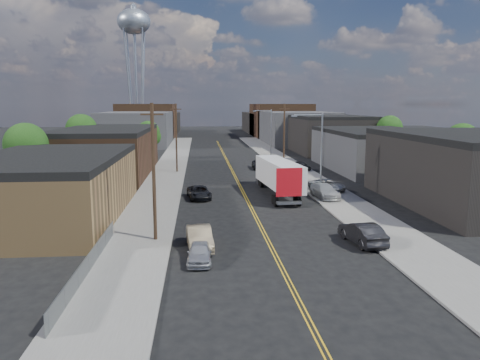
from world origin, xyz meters
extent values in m
plane|color=black|center=(0.00, 60.00, 0.00)|extent=(260.00, 260.00, 0.00)
cube|color=gold|center=(0.00, 45.00, 0.01)|extent=(0.32, 120.00, 0.01)
cube|color=slate|center=(-9.50, 45.00, 0.07)|extent=(5.00, 140.00, 0.15)
cube|color=slate|center=(9.50, 45.00, 0.07)|extent=(5.00, 140.00, 0.15)
cube|color=olive|center=(-18.00, 18.00, 2.50)|extent=(12.00, 22.00, 5.00)
cube|color=black|center=(-18.00, 18.00, 5.30)|extent=(12.00, 22.00, 0.60)
cube|color=#432B1B|center=(-18.00, 44.00, 3.00)|extent=(12.00, 26.00, 6.00)
cube|color=black|center=(-18.00, 44.00, 6.30)|extent=(12.00, 26.00, 0.60)
cube|color=black|center=(22.00, 20.00, 3.25)|extent=(14.00, 22.00, 6.50)
cube|color=black|center=(22.00, 20.00, 6.80)|extent=(14.00, 22.00, 0.60)
cube|color=navy|center=(15.20, 20.00, 3.60)|extent=(0.30, 20.00, 0.80)
cube|color=#333335|center=(22.00, 46.00, 2.75)|extent=(14.00, 24.00, 5.50)
cube|color=black|center=(22.00, 46.00, 5.80)|extent=(14.00, 24.00, 0.60)
cube|color=black|center=(22.00, 72.00, 3.50)|extent=(14.00, 22.00, 7.00)
cube|color=black|center=(22.00, 72.00, 7.30)|extent=(14.00, 22.00, 0.60)
cube|color=#333335|center=(-20.00, 95.00, 4.00)|extent=(16.00, 30.00, 8.00)
cube|color=#333335|center=(20.00, 95.00, 4.00)|extent=(16.00, 30.00, 8.00)
cube|color=#432B1B|center=(-20.00, 120.00, 5.00)|extent=(16.00, 26.00, 10.00)
cube|color=#432B1B|center=(20.00, 120.00, 5.00)|extent=(16.00, 26.00, 10.00)
cube|color=black|center=(-20.00, 140.00, 3.50)|extent=(16.00, 40.00, 7.00)
cube|color=black|center=(20.00, 140.00, 3.50)|extent=(16.00, 40.00, 7.00)
cylinder|color=gray|center=(-22.00, 110.00, 15.00)|extent=(0.80, 0.80, 30.00)
cylinder|color=gray|center=(-23.76, 108.24, 15.00)|extent=(1.94, 1.94, 29.98)
cylinder|color=gray|center=(-20.24, 108.24, 15.00)|extent=(1.94, 1.94, 29.98)
cylinder|color=gray|center=(-23.76, 111.76, 15.00)|extent=(1.94, 1.94, 29.98)
cylinder|color=gray|center=(-20.24, 111.76, 15.00)|extent=(1.94, 1.94, 29.98)
ellipsoid|color=#9EA8B2|center=(-22.00, 110.00, 32.00)|extent=(9.00, 9.00, 6.75)
cylinder|color=#9EA8B2|center=(-22.00, 110.00, 35.60)|extent=(1.60, 1.60, 1.20)
cone|color=#9EA8B2|center=(-22.00, 110.00, 36.50)|extent=(1.80, 1.80, 0.80)
cylinder|color=gray|center=(8.00, 25.00, 4.50)|extent=(0.18, 0.18, 9.00)
cylinder|color=gray|center=(6.50, 25.00, 8.80)|extent=(3.00, 0.12, 0.12)
cube|color=gray|center=(5.00, 25.00, 8.70)|extent=(0.60, 0.25, 0.18)
cylinder|color=gray|center=(8.00, 60.00, 4.50)|extent=(0.18, 0.18, 9.00)
cylinder|color=gray|center=(6.50, 60.00, 8.80)|extent=(3.00, 0.12, 0.12)
cube|color=gray|center=(5.00, 60.00, 8.70)|extent=(0.60, 0.25, 0.18)
cylinder|color=black|center=(-8.20, 10.00, 5.00)|extent=(0.26, 0.26, 10.00)
cube|color=black|center=(-8.20, 10.00, 9.20)|extent=(1.60, 0.12, 0.12)
cylinder|color=black|center=(-8.20, 45.00, 5.00)|extent=(0.26, 0.26, 10.00)
cube|color=black|center=(-8.20, 45.00, 9.20)|extent=(1.60, 0.12, 0.12)
cylinder|color=black|center=(8.20, 48.00, 5.00)|extent=(0.26, 0.26, 10.00)
cube|color=black|center=(8.20, 48.00, 9.20)|extent=(1.60, 0.12, 0.12)
cube|color=slate|center=(-11.50, 3.50, 0.60)|extent=(0.02, 16.00, 1.20)
cube|color=slate|center=(-11.50, 3.50, 1.20)|extent=(0.05, 16.00, 0.05)
cylinder|color=black|center=(-24.00, 30.00, 2.12)|extent=(0.36, 0.36, 4.25)
sphere|color=#13330E|center=(-24.00, 30.00, 5.53)|extent=(4.76, 4.76, 4.76)
sphere|color=#13330E|center=(-23.40, 30.30, 4.68)|extent=(3.74, 3.74, 3.74)
sphere|color=#13330E|center=(-24.50, 29.60, 4.93)|extent=(3.40, 3.40, 3.40)
cylinder|color=black|center=(-24.00, 55.00, 2.25)|extent=(0.36, 0.36, 4.50)
sphere|color=#13330E|center=(-24.00, 55.00, 5.85)|extent=(5.04, 5.04, 5.04)
sphere|color=#13330E|center=(-23.40, 55.30, 4.95)|extent=(3.96, 3.96, 3.96)
sphere|color=#13330E|center=(-24.50, 54.60, 5.22)|extent=(3.60, 3.60, 3.60)
cylinder|color=black|center=(-14.00, 62.00, 1.88)|extent=(0.36, 0.36, 3.75)
sphere|color=#13330E|center=(-14.00, 62.00, 4.88)|extent=(4.20, 4.20, 4.20)
sphere|color=#13330E|center=(-13.40, 62.30, 4.12)|extent=(3.30, 3.30, 3.30)
sphere|color=#13330E|center=(-14.50, 61.60, 4.35)|extent=(3.00, 3.00, 3.00)
cylinder|color=black|center=(30.00, 36.00, 2.00)|extent=(0.36, 0.36, 4.00)
sphere|color=#13330E|center=(30.00, 36.00, 5.20)|extent=(4.48, 4.48, 4.48)
sphere|color=#13330E|center=(30.60, 36.30, 4.40)|extent=(3.52, 3.52, 3.52)
sphere|color=#13330E|center=(29.50, 35.60, 4.64)|extent=(3.20, 3.20, 3.20)
cylinder|color=black|center=(30.00, 60.00, 2.12)|extent=(0.36, 0.36, 4.25)
sphere|color=#13330E|center=(30.00, 60.00, 5.53)|extent=(4.76, 4.76, 4.76)
sphere|color=#13330E|center=(30.60, 60.30, 4.68)|extent=(3.74, 3.74, 3.74)
sphere|color=#13330E|center=(29.50, 59.60, 4.93)|extent=(3.40, 3.40, 3.40)
cube|color=silver|center=(3.60, 25.83, 2.53)|extent=(3.61, 11.87, 2.73)
cube|color=#A90D15|center=(3.60, 19.99, 2.53)|extent=(2.55, 0.36, 2.75)
cube|color=gray|center=(3.60, 19.99, 0.54)|extent=(2.45, 0.82, 0.25)
cube|color=black|center=(3.60, 33.04, 1.51)|extent=(2.71, 3.33, 3.02)
cylinder|color=black|center=(3.60, 21.39, 0.49)|extent=(2.61, 1.21, 0.97)
cylinder|color=black|center=(3.60, 33.04, 0.49)|extent=(2.52, 1.20, 0.97)
imported|color=silver|center=(-5.00, 5.05, 0.64)|extent=(1.66, 3.81, 1.28)
imported|color=#847356|center=(-5.00, 8.00, 0.76)|extent=(2.01, 4.75, 1.52)
imported|color=black|center=(-5.00, 25.41, 0.67)|extent=(2.82, 5.04, 1.33)
imported|color=black|center=(6.60, 8.00, 0.79)|extent=(2.27, 4.99, 1.59)
imported|color=#A0A2A5|center=(9.61, 28.00, 0.79)|extent=(4.30, 5.02, 1.28)
imported|color=#B7B7B7|center=(8.20, 24.00, 0.87)|extent=(2.61, 5.17, 1.44)
imported|color=black|center=(10.29, 44.93, 0.82)|extent=(2.59, 4.21, 1.34)
imported|color=black|center=(4.50, 47.74, 0.71)|extent=(2.56, 5.22, 1.43)
camera|label=1|loc=(-4.95, -23.45, 9.90)|focal=35.00mm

